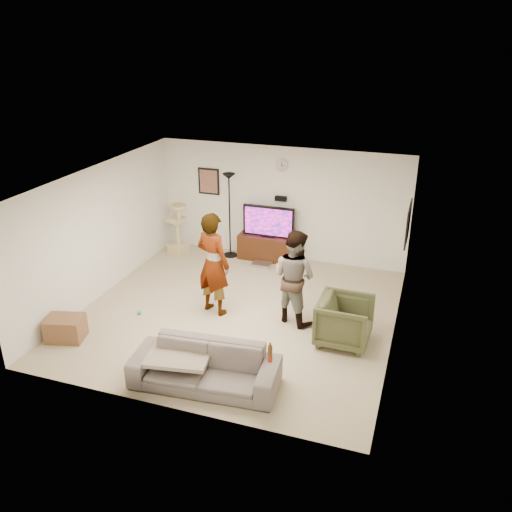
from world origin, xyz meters
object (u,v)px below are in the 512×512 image
(person_right, at_px, (294,277))
(tv, at_px, (269,221))
(floor_lamp, at_px, (230,216))
(person_left, at_px, (213,264))
(cat_tree, at_px, (177,229))
(armchair, at_px, (345,321))
(tv_stand, at_px, (268,248))
(side_table, at_px, (65,328))
(beer_bottle, at_px, (270,354))
(sofa, at_px, (205,367))

(person_right, bearing_deg, tv, -39.75)
(floor_lamp, height_order, person_right, floor_lamp)
(person_left, bearing_deg, cat_tree, -31.85)
(tv, xyz_separation_m, armchair, (2.20, -2.85, -0.50))
(tv_stand, bearing_deg, floor_lamp, -174.76)
(tv_stand, xyz_separation_m, person_left, (-0.22, -2.57, 0.67))
(cat_tree, distance_m, person_left, 2.95)
(armchair, relative_size, side_table, 1.46)
(floor_lamp, relative_size, cat_tree, 1.62)
(floor_lamp, bearing_deg, side_table, -107.48)
(person_right, height_order, armchair, person_right)
(tv, xyz_separation_m, floor_lamp, (-0.88, -0.08, 0.05))
(tv, height_order, beer_bottle, tv)
(sofa, bearing_deg, cat_tree, 115.79)
(tv_stand, distance_m, tv, 0.62)
(tv_stand, height_order, cat_tree, cat_tree)
(tv, relative_size, person_right, 0.68)
(tv, distance_m, cat_tree, 2.12)
(tv_stand, relative_size, person_left, 0.70)
(sofa, height_order, beer_bottle, beer_bottle)
(tv_stand, distance_m, beer_bottle, 4.89)
(floor_lamp, bearing_deg, armchair, -41.91)
(floor_lamp, xyz_separation_m, person_left, (0.66, -2.49, -0.00))
(beer_bottle, bearing_deg, tv, 107.78)
(person_left, xyz_separation_m, armchair, (2.42, -0.28, -0.55))
(person_right, bearing_deg, cat_tree, -9.27)
(cat_tree, height_order, person_left, person_left)
(person_left, bearing_deg, side_table, 59.18)
(tv_stand, relative_size, side_table, 2.24)
(tv, relative_size, sofa, 0.54)
(tv_stand, distance_m, floor_lamp, 1.11)
(person_right, distance_m, side_table, 3.93)
(tv_stand, relative_size, beer_bottle, 5.33)
(beer_bottle, height_order, side_table, beer_bottle)
(armchair, bearing_deg, person_right, 67.13)
(side_table, bearing_deg, cat_tree, 88.27)
(person_left, height_order, armchair, person_left)
(person_right, xyz_separation_m, sofa, (-0.71, -2.22, -0.54))
(sofa, distance_m, armchair, 2.46)
(tv_stand, relative_size, cat_tree, 1.14)
(beer_bottle, bearing_deg, side_table, 173.88)
(cat_tree, bearing_deg, tv, 8.28)
(cat_tree, relative_size, side_table, 1.97)
(person_right, xyz_separation_m, armchair, (0.98, -0.44, -0.45))
(tv, distance_m, beer_bottle, 4.87)
(tv, distance_m, person_left, 2.58)
(tv, xyz_separation_m, person_right, (1.22, -2.41, -0.05))
(beer_bottle, distance_m, armchair, 1.95)
(tv_stand, bearing_deg, person_right, -63.08)
(tv_stand, distance_m, person_right, 2.76)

